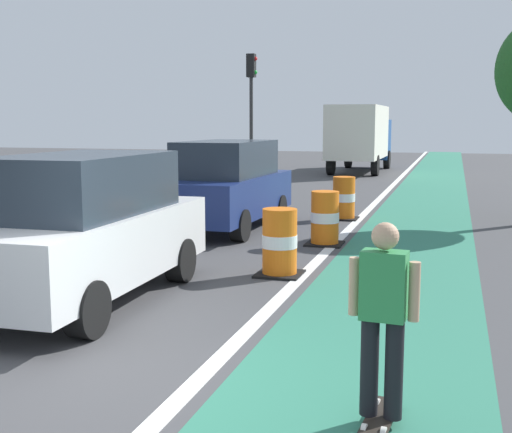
{
  "coord_description": "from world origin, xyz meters",
  "views": [
    {
      "loc": [
        3.19,
        -5.36,
        2.48
      ],
      "look_at": [
        0.43,
        3.93,
        1.1
      ],
      "focal_mm": 46.96,
      "sensor_mm": 36.0,
      "label": 1
    }
  ],
  "objects_px": {
    "skateboarder_on_lane": "(383,318)",
    "parked_suv_second": "(227,185)",
    "parked_suv_nearest": "(84,228)",
    "traffic_barrel_mid": "(325,219)",
    "traffic_light_corner": "(251,95)",
    "traffic_barrel_back": "(344,199)",
    "traffic_barrel_front": "(280,243)",
    "delivery_truck_down_block": "(360,135)"
  },
  "relations": [
    {
      "from": "traffic_barrel_mid",
      "to": "delivery_truck_down_block",
      "type": "relative_size",
      "value": 0.14
    },
    {
      "from": "parked_suv_nearest",
      "to": "traffic_barrel_front",
      "type": "bearing_deg",
      "value": 46.74
    },
    {
      "from": "skateboarder_on_lane",
      "to": "parked_suv_nearest",
      "type": "xyz_separation_m",
      "value": [
        -4.33,
        2.72,
        0.12
      ]
    },
    {
      "from": "traffic_barrel_back",
      "to": "delivery_truck_down_block",
      "type": "distance_m",
      "value": 16.56
    },
    {
      "from": "parked_suv_nearest",
      "to": "traffic_barrel_back",
      "type": "distance_m",
      "value": 9.15
    },
    {
      "from": "parked_suv_nearest",
      "to": "traffic_barrel_back",
      "type": "xyz_separation_m",
      "value": [
        2.16,
        8.87,
        -0.5
      ]
    },
    {
      "from": "parked_suv_nearest",
      "to": "traffic_barrel_mid",
      "type": "relative_size",
      "value": 4.25
    },
    {
      "from": "traffic_barrel_back",
      "to": "skateboarder_on_lane",
      "type": "bearing_deg",
      "value": -79.38
    },
    {
      "from": "traffic_light_corner",
      "to": "traffic_barrel_back",
      "type": "bearing_deg",
      "value": -59.55
    },
    {
      "from": "traffic_barrel_mid",
      "to": "parked_suv_nearest",
      "type": "bearing_deg",
      "value": -114.39
    },
    {
      "from": "delivery_truck_down_block",
      "to": "traffic_light_corner",
      "type": "relative_size",
      "value": 1.49
    },
    {
      "from": "parked_suv_nearest",
      "to": "delivery_truck_down_block",
      "type": "relative_size",
      "value": 0.61
    },
    {
      "from": "parked_suv_nearest",
      "to": "parked_suv_second",
      "type": "bearing_deg",
      "value": 91.58
    },
    {
      "from": "skateboarder_on_lane",
      "to": "parked_suv_second",
      "type": "relative_size",
      "value": 0.36
    },
    {
      "from": "traffic_barrel_front",
      "to": "traffic_barrel_back",
      "type": "height_order",
      "value": "same"
    },
    {
      "from": "skateboarder_on_lane",
      "to": "parked_suv_nearest",
      "type": "relative_size",
      "value": 0.36
    },
    {
      "from": "skateboarder_on_lane",
      "to": "delivery_truck_down_block",
      "type": "relative_size",
      "value": 0.22
    },
    {
      "from": "parked_suv_second",
      "to": "traffic_light_corner",
      "type": "relative_size",
      "value": 0.91
    },
    {
      "from": "parked_suv_second",
      "to": "traffic_barrel_back",
      "type": "bearing_deg",
      "value": 45.47
    },
    {
      "from": "traffic_barrel_front",
      "to": "traffic_light_corner",
      "type": "distance_m",
      "value": 16.37
    },
    {
      "from": "traffic_barrel_back",
      "to": "traffic_light_corner",
      "type": "bearing_deg",
      "value": 120.45
    },
    {
      "from": "parked_suv_second",
      "to": "traffic_barrel_back",
      "type": "xyz_separation_m",
      "value": [
        2.33,
        2.37,
        -0.5
      ]
    },
    {
      "from": "skateboarder_on_lane",
      "to": "traffic_barrel_front",
      "type": "bearing_deg",
      "value": 113.27
    },
    {
      "from": "skateboarder_on_lane",
      "to": "traffic_light_corner",
      "type": "relative_size",
      "value": 0.33
    },
    {
      "from": "parked_suv_nearest",
      "to": "traffic_light_corner",
      "type": "bearing_deg",
      "value": 99.54
    },
    {
      "from": "parked_suv_second",
      "to": "traffic_barrel_mid",
      "type": "height_order",
      "value": "parked_suv_second"
    },
    {
      "from": "parked_suv_second",
      "to": "parked_suv_nearest",
      "type": "bearing_deg",
      "value": -88.42
    },
    {
      "from": "parked_suv_nearest",
      "to": "traffic_barrel_mid",
      "type": "xyz_separation_m",
      "value": [
        2.36,
        5.21,
        -0.5
      ]
    },
    {
      "from": "traffic_barrel_back",
      "to": "traffic_barrel_front",
      "type": "bearing_deg",
      "value": -89.89
    },
    {
      "from": "parked_suv_nearest",
      "to": "traffic_barrel_back",
      "type": "height_order",
      "value": "parked_suv_nearest"
    },
    {
      "from": "parked_suv_second",
      "to": "traffic_light_corner",
      "type": "xyz_separation_m",
      "value": [
        -2.77,
        11.06,
        2.47
      ]
    },
    {
      "from": "parked_suv_nearest",
      "to": "traffic_barrel_mid",
      "type": "bearing_deg",
      "value": 65.61
    },
    {
      "from": "parked_suv_second",
      "to": "traffic_barrel_mid",
      "type": "relative_size",
      "value": 4.26
    },
    {
      "from": "parked_suv_nearest",
      "to": "traffic_light_corner",
      "type": "relative_size",
      "value": 0.91
    },
    {
      "from": "skateboarder_on_lane",
      "to": "traffic_barrel_back",
      "type": "relative_size",
      "value": 1.55
    },
    {
      "from": "skateboarder_on_lane",
      "to": "parked_suv_second",
      "type": "bearing_deg",
      "value": 116.06
    },
    {
      "from": "skateboarder_on_lane",
      "to": "traffic_barrel_front",
      "type": "relative_size",
      "value": 1.55
    },
    {
      "from": "parked_suv_nearest",
      "to": "parked_suv_second",
      "type": "height_order",
      "value": "same"
    },
    {
      "from": "traffic_barrel_mid",
      "to": "traffic_light_corner",
      "type": "bearing_deg",
      "value": 113.26
    },
    {
      "from": "parked_suv_nearest",
      "to": "delivery_truck_down_block",
      "type": "height_order",
      "value": "delivery_truck_down_block"
    },
    {
      "from": "skateboarder_on_lane",
      "to": "traffic_barrel_mid",
      "type": "bearing_deg",
      "value": 103.95
    },
    {
      "from": "skateboarder_on_lane",
      "to": "parked_suv_second",
      "type": "height_order",
      "value": "parked_suv_second"
    }
  ]
}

